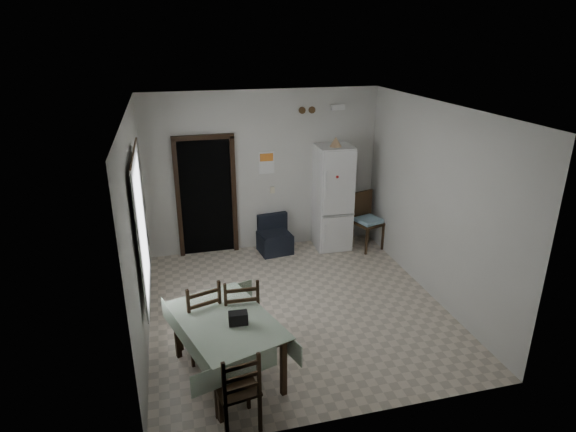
{
  "coord_description": "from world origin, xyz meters",
  "views": [
    {
      "loc": [
        -1.65,
        -5.94,
        3.8
      ],
      "look_at": [
        0.0,
        0.5,
        1.25
      ],
      "focal_mm": 30.0,
      "sensor_mm": 36.0,
      "label": 1
    }
  ],
  "objects_px": {
    "navy_seat": "(275,235)",
    "dining_chair_near_head": "(237,387)",
    "dining_chair_far_left": "(200,317)",
    "fridge": "(333,198)",
    "dining_table": "(227,347)",
    "corner_chair": "(368,222)",
    "dining_chair_far_right": "(241,312)"
  },
  "relations": [
    {
      "from": "navy_seat",
      "to": "dining_table",
      "type": "height_order",
      "value": "dining_table"
    },
    {
      "from": "corner_chair",
      "to": "dining_table",
      "type": "xyz_separation_m",
      "value": [
        -3.01,
        -2.92,
        -0.15
      ]
    },
    {
      "from": "dining_chair_far_left",
      "to": "dining_chair_near_head",
      "type": "xyz_separation_m",
      "value": [
        0.26,
        -1.3,
        -0.05
      ]
    },
    {
      "from": "corner_chair",
      "to": "dining_chair_far_right",
      "type": "distance_m",
      "value": 3.69
    },
    {
      "from": "navy_seat",
      "to": "corner_chair",
      "type": "bearing_deg",
      "value": -15.92
    },
    {
      "from": "dining_table",
      "to": "dining_chair_near_head",
      "type": "relative_size",
      "value": 1.53
    },
    {
      "from": "fridge",
      "to": "dining_chair_far_right",
      "type": "relative_size",
      "value": 1.84
    },
    {
      "from": "fridge",
      "to": "dining_chair_far_right",
      "type": "xyz_separation_m",
      "value": [
        -2.15,
        -2.7,
        -0.44
      ]
    },
    {
      "from": "dining_chair_far_left",
      "to": "dining_chair_far_right",
      "type": "distance_m",
      "value": 0.51
    },
    {
      "from": "corner_chair",
      "to": "dining_chair_far_left",
      "type": "distance_m",
      "value": 4.08
    },
    {
      "from": "fridge",
      "to": "dining_table",
      "type": "relative_size",
      "value": 1.32
    },
    {
      "from": "dining_chair_far_left",
      "to": "fridge",
      "type": "bearing_deg",
      "value": -152.16
    },
    {
      "from": "corner_chair",
      "to": "dining_chair_far_right",
      "type": "xyz_separation_m",
      "value": [
        -2.77,
        -2.44,
        -0.01
      ]
    },
    {
      "from": "navy_seat",
      "to": "corner_chair",
      "type": "height_order",
      "value": "corner_chair"
    },
    {
      "from": "dining_chair_far_right",
      "to": "dining_table",
      "type": "bearing_deg",
      "value": 65.44
    },
    {
      "from": "corner_chair",
      "to": "dining_chair_near_head",
      "type": "height_order",
      "value": "corner_chair"
    },
    {
      "from": "navy_seat",
      "to": "corner_chair",
      "type": "distance_m",
      "value": 1.74
    },
    {
      "from": "corner_chair",
      "to": "dining_table",
      "type": "relative_size",
      "value": 0.73
    },
    {
      "from": "navy_seat",
      "to": "dining_chair_near_head",
      "type": "distance_m",
      "value": 4.2
    },
    {
      "from": "fridge",
      "to": "dining_chair_near_head",
      "type": "height_order",
      "value": "fridge"
    },
    {
      "from": "dining_table",
      "to": "dining_chair_far_right",
      "type": "distance_m",
      "value": 0.56
    },
    {
      "from": "dining_chair_far_left",
      "to": "dining_chair_far_right",
      "type": "relative_size",
      "value": 1.01
    },
    {
      "from": "fridge",
      "to": "dining_table",
      "type": "height_order",
      "value": "fridge"
    },
    {
      "from": "corner_chair",
      "to": "dining_chair_far_left",
      "type": "height_order",
      "value": "corner_chair"
    },
    {
      "from": "corner_chair",
      "to": "navy_seat",
      "type": "bearing_deg",
      "value": 153.16
    },
    {
      "from": "dining_table",
      "to": "dining_chair_near_head",
      "type": "xyz_separation_m",
      "value": [
        -0.01,
        -0.81,
        0.1
      ]
    },
    {
      "from": "dining_chair_near_head",
      "to": "fridge",
      "type": "bearing_deg",
      "value": -130.6
    },
    {
      "from": "dining_chair_far_right",
      "to": "dining_chair_near_head",
      "type": "bearing_deg",
      "value": 81.3
    },
    {
      "from": "dining_table",
      "to": "dining_chair_near_head",
      "type": "bearing_deg",
      "value": -108.07
    },
    {
      "from": "dining_chair_near_head",
      "to": "corner_chair",
      "type": "bearing_deg",
      "value": -138.62
    },
    {
      "from": "dining_chair_far_left",
      "to": "dining_chair_far_right",
      "type": "xyz_separation_m",
      "value": [
        0.51,
        -0.01,
        -0.0
      ]
    },
    {
      "from": "fridge",
      "to": "dining_chair_far_right",
      "type": "distance_m",
      "value": 3.48
    }
  ]
}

